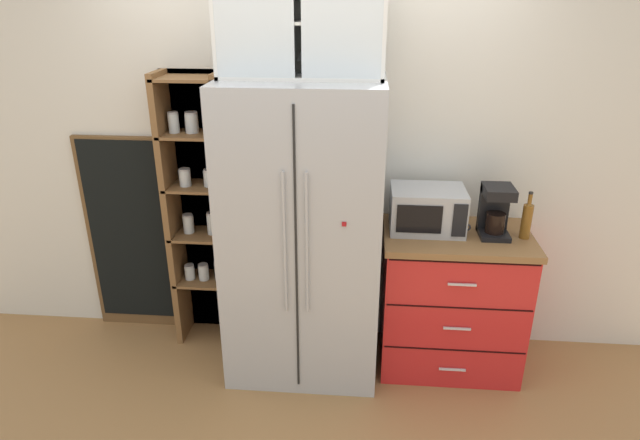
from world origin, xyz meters
TOP-DOWN VIEW (x-y plane):
  - ground_plane at (0.00, 0.00)m, footprint 10.58×10.58m
  - wall_back_cream at (0.00, 0.40)m, footprint 4.90×0.10m
  - refrigerator at (0.00, 0.01)m, footprint 0.92×0.71m
  - pantry_shelf_column at (-0.70, 0.28)m, footprint 0.45×0.30m
  - counter_cabinet at (0.93, 0.07)m, footprint 0.88×0.59m
  - microwave at (0.74, 0.12)m, footprint 0.44×0.33m
  - coffee_maker at (1.13, 0.08)m, footprint 0.17×0.20m
  - mug_charcoal at (0.93, 0.06)m, footprint 0.11×0.07m
  - bottle_amber at (1.31, 0.04)m, footprint 0.06×0.06m
  - upper_cabinet at (-0.00, 0.05)m, footprint 0.88×0.32m
  - chalkboard_menu at (-1.25, 0.33)m, footprint 0.60×0.04m

SIDE VIEW (x-z plane):
  - ground_plane at x=0.00m, z-range 0.00..0.00m
  - counter_cabinet at x=0.93m, z-range 0.00..0.93m
  - chalkboard_menu at x=-1.25m, z-range 0.00..1.41m
  - refrigerator at x=0.00m, z-range 0.00..1.83m
  - pantry_shelf_column at x=-0.70m, z-range 0.03..1.86m
  - mug_charcoal at x=0.93m, z-range 0.92..1.01m
  - bottle_amber at x=1.31m, z-range 0.91..1.20m
  - microwave at x=0.74m, z-range 0.92..1.18m
  - coffee_maker at x=1.13m, z-range 0.92..1.23m
  - wall_back_cream at x=0.00m, z-range 0.00..2.55m
  - upper_cabinet at x=0.00m, z-range 1.83..2.40m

